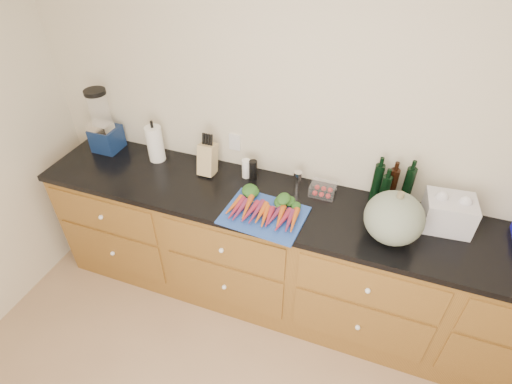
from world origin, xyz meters
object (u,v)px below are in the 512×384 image
at_px(squash, 394,218).
at_px(blender_appliance, 103,125).
at_px(paper_towel, 155,144).
at_px(knife_block, 208,159).
at_px(cutting_board, 264,215).
at_px(tomato_box, 323,189).
at_px(carrots, 266,208).

height_order(squash, blender_appliance, blender_appliance).
distance_m(paper_towel, knife_block, 0.42).
xyz_separation_m(cutting_board, tomato_box, (0.28, 0.33, 0.03)).
bearing_deg(cutting_board, blender_appliance, 166.70).
height_order(blender_appliance, knife_block, blender_appliance).
height_order(carrots, blender_appliance, blender_appliance).
distance_m(cutting_board, carrots, 0.05).
height_order(cutting_board, tomato_box, tomato_box).
xyz_separation_m(blender_appliance, paper_towel, (0.42, 0.00, -0.07)).
distance_m(squash, tomato_box, 0.52).
distance_m(cutting_board, knife_block, 0.60).
relative_size(blender_appliance, tomato_box, 2.92).
xyz_separation_m(squash, tomato_box, (-0.44, 0.26, -0.11)).
bearing_deg(blender_appliance, tomato_box, 0.44).
bearing_deg(paper_towel, blender_appliance, -179.65).
height_order(knife_block, tomato_box, knife_block).
relative_size(cutting_board, paper_towel, 1.86).
distance_m(cutting_board, paper_towel, 0.99).
distance_m(carrots, blender_appliance, 1.38).
relative_size(carrots, blender_appliance, 0.93).
bearing_deg(carrots, cutting_board, -90.00).
relative_size(squash, blender_appliance, 0.69).
height_order(carrots, knife_block, knife_block).
height_order(cutting_board, blender_appliance, blender_appliance).
relative_size(squash, tomato_box, 2.03).
bearing_deg(cutting_board, carrots, 90.00).
xyz_separation_m(paper_towel, knife_block, (0.42, -0.02, -0.02)).
xyz_separation_m(squash, knife_block, (-1.23, 0.23, -0.04)).
xyz_separation_m(squash, blender_appliance, (-2.07, 0.24, 0.06)).
xyz_separation_m(blender_appliance, tomato_box, (1.63, 0.01, -0.17)).
bearing_deg(carrots, tomato_box, 46.27).
height_order(squash, knife_block, squash).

